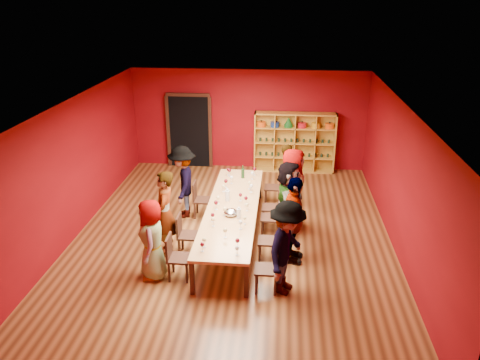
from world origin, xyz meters
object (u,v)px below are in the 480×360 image
at_px(person_left_3, 183,182).
at_px(person_right_4, 287,175).
at_px(chair_person_left_1, 185,232).
at_px(person_right_0, 287,248).
at_px(spittoon_bowl, 231,212).
at_px(person_left_1, 165,213).
at_px(person_right_3, 292,188).
at_px(shelving_unit, 294,139).
at_px(chair_person_right_1, 272,238).
at_px(tasting_table, 232,209).
at_px(person_right_2, 288,200).
at_px(chair_person_right_2, 274,215).
at_px(chair_person_right_0, 271,267).
at_px(person_right_1, 293,221).
at_px(chair_person_right_3, 274,205).
at_px(person_left_0, 152,240).
at_px(chair_person_left_0, 175,255).
at_px(chair_person_left_3, 199,197).
at_px(wine_bottle, 243,173).
at_px(chair_person_right_4, 276,185).

xyz_separation_m(person_left_3, person_right_4, (2.49, 0.93, -0.08)).
distance_m(chair_person_left_1, person_right_0, 2.41).
bearing_deg(spittoon_bowl, person_left_1, -164.68).
height_order(person_right_3, spittoon_bowl, person_right_3).
xyz_separation_m(shelving_unit, person_right_4, (-0.20, -2.42, -0.18)).
xyz_separation_m(chair_person_right_1, person_right_3, (0.39, 1.56, 0.44)).
height_order(person_right_0, chair_person_right_1, person_right_0).
height_order(tasting_table, person_right_2, person_right_2).
distance_m(chair_person_left_1, chair_person_right_2, 2.06).
distance_m(chair_person_right_0, person_right_0, 0.49).
bearing_deg(person_right_1, chair_person_right_0, 164.74).
xyz_separation_m(shelving_unit, chair_person_right_0, (-0.49, -6.22, -0.49)).
bearing_deg(chair_person_right_3, person_right_3, -0.00).
xyz_separation_m(person_left_0, chair_person_right_2, (2.24, 1.84, -0.31)).
relative_size(person_left_3, person_right_1, 0.97).
bearing_deg(tasting_table, chair_person_right_3, 37.62).
distance_m(chair_person_left_1, person_right_3, 2.70).
bearing_deg(chair_person_right_0, person_left_0, 174.16).
bearing_deg(chair_person_right_3, chair_person_left_0, -127.49).
height_order(person_left_0, person_right_2, person_right_2).
relative_size(tasting_table, spittoon_bowl, 15.24).
xyz_separation_m(person_left_1, person_left_3, (0.00, 1.75, -0.03)).
height_order(chair_person_left_3, chair_person_right_1, same).
distance_m(tasting_table, person_left_1, 1.53).
distance_m(chair_person_left_3, chair_person_right_0, 3.39).
height_order(chair_person_right_0, person_right_4, person_right_4).
distance_m(person_right_3, wine_bottle, 1.58).
bearing_deg(person_left_3, person_right_3, 76.20).
distance_m(chair_person_right_0, chair_person_right_4, 3.80).
bearing_deg(person_right_3, chair_person_left_1, 126.72).
xyz_separation_m(person_right_1, person_right_2, (-0.10, 1.03, -0.02)).
relative_size(person_right_3, wine_bottle, 5.64).
relative_size(shelving_unit, chair_person_right_0, 2.70).
bearing_deg(person_left_1, chair_person_right_1, 80.74).
height_order(spittoon_bowl, wine_bottle, wine_bottle).
height_order(chair_person_right_0, chair_person_right_4, same).
relative_size(chair_person_left_1, chair_person_right_1, 1.00).
bearing_deg(person_right_3, shelving_unit, 1.39).
distance_m(chair_person_right_4, wine_bottle, 0.94).
bearing_deg(person_right_0, chair_person_right_1, 35.13).
bearing_deg(person_right_2, wine_bottle, 36.73).
bearing_deg(shelving_unit, person_left_0, -114.52).
distance_m(shelving_unit, chair_person_right_2, 4.20).
height_order(person_left_0, chair_person_right_0, person_left_0).
relative_size(chair_person_left_3, spittoon_bowl, 3.01).
bearing_deg(person_right_0, wine_bottle, 37.47).
relative_size(chair_person_right_0, person_right_0, 0.50).
distance_m(tasting_table, chair_person_left_3, 1.34).
bearing_deg(chair_person_right_1, person_left_1, 178.14).
bearing_deg(chair_person_right_2, shelving_unit, 83.31).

